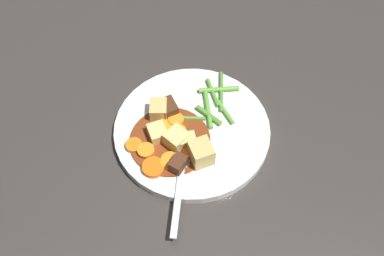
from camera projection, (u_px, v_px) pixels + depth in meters
name	position (u px, v px, depth m)	size (l,w,h in m)	color
ground_plane	(192.00, 133.00, 0.77)	(3.00, 3.00, 0.00)	#383330
dinner_plate	(192.00, 131.00, 0.77)	(0.26, 0.26, 0.02)	white
stew_sauce	(170.00, 141.00, 0.74)	(0.13, 0.13, 0.00)	brown
carrot_slice_0	(170.00, 161.00, 0.72)	(0.03, 0.03, 0.01)	orange
carrot_slice_1	(193.00, 150.00, 0.73)	(0.03, 0.03, 0.01)	orange
carrot_slice_2	(134.00, 145.00, 0.74)	(0.03, 0.03, 0.01)	orange
carrot_slice_3	(167.00, 128.00, 0.75)	(0.03, 0.03, 0.01)	orange
carrot_slice_4	(176.00, 120.00, 0.76)	(0.03, 0.03, 0.01)	orange
carrot_slice_5	(146.00, 151.00, 0.73)	(0.03, 0.03, 0.01)	orange
carrot_slice_6	(155.00, 169.00, 0.71)	(0.03, 0.03, 0.01)	orange
carrot_slice_7	(178.00, 132.00, 0.75)	(0.03, 0.03, 0.01)	orange
potato_chunk_0	(158.00, 110.00, 0.76)	(0.03, 0.03, 0.03)	#DBBC6B
potato_chunk_1	(187.00, 142.00, 0.73)	(0.03, 0.02, 0.02)	#E5CC7A
potato_chunk_2	(158.00, 133.00, 0.74)	(0.03, 0.03, 0.02)	#E5CC7A
potato_chunk_3	(201.00, 153.00, 0.71)	(0.04, 0.03, 0.04)	#DBBC6B
potato_chunk_4	(176.00, 138.00, 0.73)	(0.03, 0.03, 0.03)	#E5CC7A
meat_chunk_0	(178.00, 164.00, 0.71)	(0.02, 0.03, 0.02)	#4C2B19
meat_chunk_1	(170.00, 107.00, 0.77)	(0.03, 0.03, 0.02)	#4C2B19
green_bean_0	(221.00, 92.00, 0.80)	(0.01, 0.01, 0.08)	#4C8E33
green_bean_1	(188.00, 118.00, 0.77)	(0.01, 0.01, 0.06)	#599E38
green_bean_2	(206.00, 108.00, 0.78)	(0.01, 0.01, 0.07)	#66AD42
green_bean_3	(225.00, 112.00, 0.77)	(0.01, 0.01, 0.05)	#66AD42
green_bean_4	(219.00, 89.00, 0.80)	(0.01, 0.01, 0.07)	#66AD42
green_bean_5	(209.00, 115.00, 0.77)	(0.01, 0.01, 0.05)	#599E38
green_bean_6	(213.00, 93.00, 0.80)	(0.01, 0.01, 0.06)	#599E38
fork	(180.00, 180.00, 0.71)	(0.16, 0.11, 0.00)	silver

